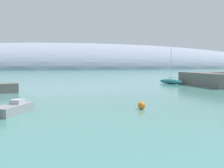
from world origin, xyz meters
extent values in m
ellipsoid|color=#8E99AD|center=(18.40, 211.77, 0.00)|extent=(373.34, 79.97, 39.91)
ellipsoid|color=#1E6B70|center=(16.02, 45.98, 0.52)|extent=(3.14, 7.78, 1.04)
cylinder|color=silver|center=(16.02, 45.98, 4.51)|extent=(0.13, 0.13, 6.94)
cube|color=silver|center=(16.10, 45.65, 1.39)|extent=(0.80, 3.37, 0.10)
cube|color=gray|center=(-14.73, 15.90, 0.41)|extent=(3.71, 5.24, 0.82)
cube|color=#B2B7C1|center=(-14.40, 16.57, 1.02)|extent=(1.43, 1.52, 0.40)
sphere|color=orange|center=(-2.46, 15.21, 0.38)|extent=(0.76, 0.76, 0.76)
camera|label=1|loc=(-12.54, -11.34, 4.64)|focal=45.62mm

